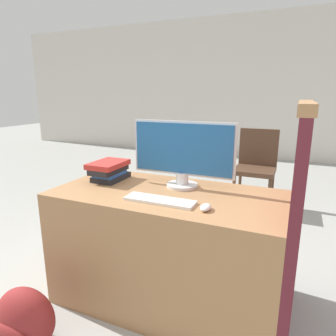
% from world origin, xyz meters
% --- Properties ---
extents(ground_plane, '(20.00, 20.00, 0.00)m').
position_xyz_m(ground_plane, '(0.00, 0.00, 0.00)').
color(ground_plane, '#9E9E99').
extents(wall_back, '(12.00, 0.06, 2.80)m').
position_xyz_m(wall_back, '(0.00, 5.13, 1.40)').
color(wall_back, beige).
rests_on(wall_back, ground_plane).
extents(desk, '(1.36, 0.67, 0.73)m').
position_xyz_m(desk, '(0.00, 0.34, 0.37)').
color(desk, '#9E7047').
rests_on(desk, ground_plane).
extents(carrel_divider, '(0.07, 0.76, 1.27)m').
position_xyz_m(carrel_divider, '(0.71, 0.38, 0.64)').
color(carrel_divider, '#5B1E28').
rests_on(carrel_divider, ground_plane).
extents(monitor, '(0.65, 0.20, 0.41)m').
position_xyz_m(monitor, '(0.04, 0.48, 0.95)').
color(monitor, silver).
rests_on(monitor, desk).
extents(keyboard, '(0.39, 0.11, 0.02)m').
position_xyz_m(keyboard, '(0.03, 0.17, 0.74)').
color(keyboard, white).
rests_on(keyboard, desk).
extents(mouse, '(0.05, 0.09, 0.03)m').
position_xyz_m(mouse, '(0.29, 0.15, 0.75)').
color(mouse, white).
rests_on(mouse, desk).
extents(book_stack, '(0.19, 0.28, 0.13)m').
position_xyz_m(book_stack, '(-0.46, 0.42, 0.80)').
color(book_stack, '#232328').
rests_on(book_stack, desk).
extents(backpack, '(0.35, 0.25, 0.33)m').
position_xyz_m(backpack, '(-0.53, -0.30, 0.16)').
color(backpack, maroon).
rests_on(backpack, ground_plane).
extents(far_chair, '(0.44, 0.44, 0.90)m').
position_xyz_m(far_chair, '(0.27, 2.28, 0.51)').
color(far_chair, '#4C3323').
rests_on(far_chair, ground_plane).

